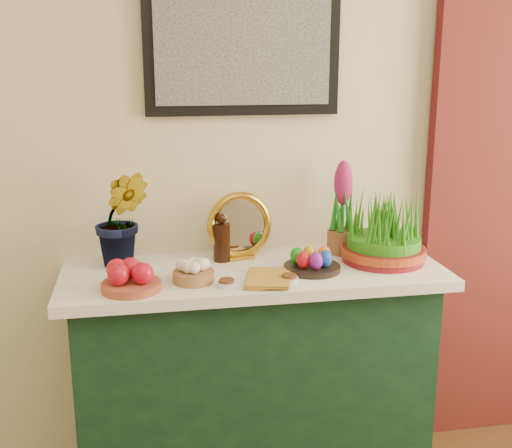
{
  "coord_description": "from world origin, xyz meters",
  "views": [
    {
      "loc": [
        -0.36,
        -0.22,
        1.64
      ],
      "look_at": [
        0.04,
        1.95,
        1.07
      ],
      "focal_mm": 45.0,
      "sensor_mm": 36.0,
      "label": 1
    }
  ],
  "objects": [
    {
      "name": "hyacinth_green",
      "position": [
        -0.43,
        2.12,
        1.13
      ],
      "size": [
        0.25,
        0.22,
        0.48
      ],
      "primitive_type": "imported",
      "rotation": [
        0.0,
        0.0,
        -0.06
      ],
      "color": "#1B7919",
      "rests_on": "tablecloth"
    },
    {
      "name": "mirror",
      "position": [
        0.01,
        2.14,
        1.02
      ],
      "size": [
        0.27,
        0.11,
        0.26
      ],
      "color": "#B88823",
      "rests_on": "tablecloth"
    },
    {
      "name": "tablecloth",
      "position": [
        0.04,
        2.0,
        0.87
      ],
      "size": [
        1.4,
        0.55,
        0.04
      ],
      "primitive_type": "cube",
      "color": "white",
      "rests_on": "sideboard"
    },
    {
      "name": "wheatgrass_sabzeh",
      "position": [
        0.54,
        2.0,
        1.0
      ],
      "size": [
        0.32,
        0.32,
        0.26
      ],
      "color": "maroon",
      "rests_on": "tablecloth"
    },
    {
      "name": "spice_dish_right",
      "position": [
        0.13,
        1.83,
        0.9
      ],
      "size": [
        0.07,
        0.07,
        0.03
      ],
      "color": "silver",
      "rests_on": "tablecloth"
    },
    {
      "name": "garlic_basket",
      "position": [
        -0.19,
        1.89,
        0.92
      ],
      "size": [
        0.15,
        0.15,
        0.08
      ],
      "color": "#90603A",
      "rests_on": "tablecloth"
    },
    {
      "name": "vinegar_cruet",
      "position": [
        -0.07,
        2.11,
        0.97
      ],
      "size": [
        0.06,
        0.06,
        0.19
      ],
      "color": "black",
      "rests_on": "tablecloth"
    },
    {
      "name": "hyacinth_pink",
      "position": [
        0.41,
        2.13,
        1.06
      ],
      "size": [
        0.11,
        0.11,
        0.37
      ],
      "color": "brown",
      "rests_on": "tablecloth"
    },
    {
      "name": "egg_plate",
      "position": [
        0.24,
        1.93,
        0.92
      ],
      "size": [
        0.22,
        0.22,
        0.09
      ],
      "color": "black",
      "rests_on": "tablecloth"
    },
    {
      "name": "book",
      "position": [
        -0.01,
        1.87,
        0.9
      ],
      "size": [
        0.18,
        0.23,
        0.03
      ],
      "primitive_type": "imported",
      "rotation": [
        0.0,
        0.0,
        -0.25
      ],
      "color": "#BE8728",
      "rests_on": "tablecloth"
    },
    {
      "name": "apple_bowl",
      "position": [
        -0.41,
        1.85,
        0.93
      ],
      "size": [
        0.21,
        0.21,
        0.1
      ],
      "color": "#A0452D",
      "rests_on": "tablecloth"
    },
    {
      "name": "sideboard",
      "position": [
        0.04,
        2.0,
        0.42
      ],
      "size": [
        1.3,
        0.45,
        0.85
      ],
      "primitive_type": "cube",
      "color": "#14381F",
      "rests_on": "ground"
    },
    {
      "name": "spice_dish_left",
      "position": [
        -0.09,
        1.82,
        0.9
      ],
      "size": [
        0.06,
        0.06,
        0.03
      ],
      "color": "silver",
      "rests_on": "tablecloth"
    }
  ]
}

